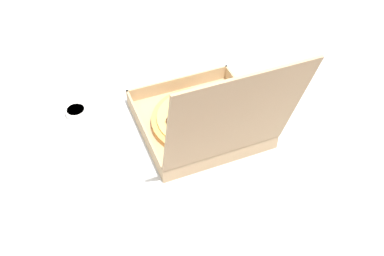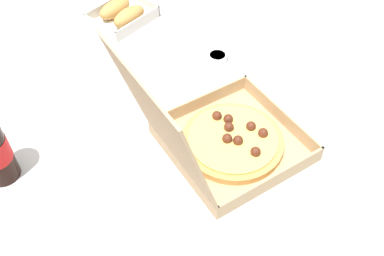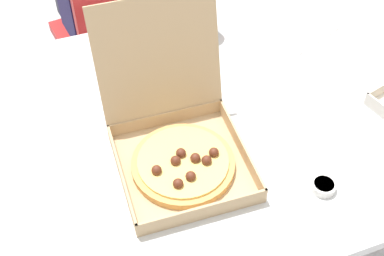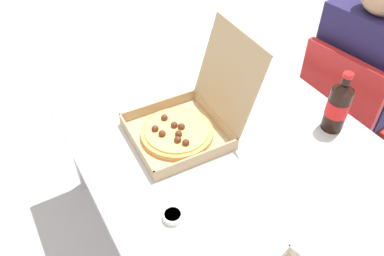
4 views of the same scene
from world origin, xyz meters
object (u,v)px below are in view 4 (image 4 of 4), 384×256
Objects in this scene: pizza_box_open at (186,122)px; paper_menu at (375,196)px; cola_bottle at (338,106)px; dipping_sauce_cup at (173,216)px; chair at (344,115)px; diner_person at (366,72)px.

pizza_box_open is 1.86× the size of paper_menu.
cola_bottle is 1.07× the size of paper_menu.
paper_menu is 3.75× the size of dipping_sauce_cup.
chair is 3.71× the size of cola_bottle.
chair is 0.84m from pizza_box_open.
dipping_sauce_cup is at bearing -76.76° from diner_person.
paper_menu is at bearing -46.81° from diner_person.
diner_person is at bearing 103.24° from dipping_sauce_cup.
pizza_box_open is 6.96× the size of dipping_sauce_cup.
cola_bottle is (0.19, -0.34, 0.33)m from chair.
diner_person is 1.07m from dipping_sauce_cup.
diner_person is 0.46m from cola_bottle.
dipping_sauce_cup reaches higher than paper_menu.
diner_person is 5.48× the size of paper_menu.
paper_menu is (0.46, -0.44, 0.24)m from chair.
cola_bottle is 4.00× the size of dipping_sauce_cup.
chair reaches higher than dipping_sauce_cup.
pizza_box_open reaches higher than cola_bottle.
pizza_box_open is at bearing -92.87° from chair.
chair reaches higher than paper_menu.
paper_menu is (0.50, 0.34, -0.05)m from pizza_box_open.
diner_person reaches higher than paper_menu.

